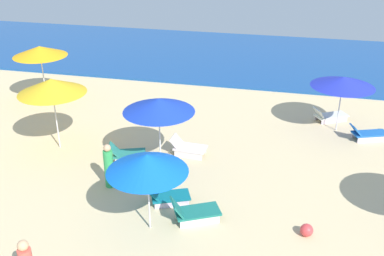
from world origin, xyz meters
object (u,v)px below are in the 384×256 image
lounge_chair_0_0 (368,134)px  umbrella_5 (52,86)px  umbrella_1 (159,105)px  beach_ball_0 (307,230)px  lounge_chair_1_0 (127,154)px  umbrella_0 (343,82)px  lounge_chair_1_1 (188,148)px  lounge_chair_3_0 (167,196)px  lounge_chair_0_1 (329,116)px  umbrella_3 (147,163)px  beachgoer_2 (109,167)px  umbrella_4 (40,51)px  lounge_chair_3_1 (194,212)px

lounge_chair_0_0 → umbrella_5: (-11.36, -3.32, 2.20)m
umbrella_1 → beach_ball_0: umbrella_1 is taller
lounge_chair_1_0 → umbrella_5: size_ratio=0.52×
umbrella_0 → lounge_chair_1_1: (-5.39, -3.39, -1.80)m
umbrella_0 → beach_ball_0: size_ratio=6.91×
lounge_chair_0_0 → lounge_chair_3_0: size_ratio=1.09×
lounge_chair_0_1 → umbrella_5: (-9.98, -4.84, 2.22)m
umbrella_3 → umbrella_5: (-4.83, 3.85, 0.37)m
umbrella_3 → umbrella_0: bearing=55.3°
lounge_chair_1_0 → beachgoer_2: (0.08, -1.74, 0.45)m
lounge_chair_1_0 → umbrella_3: size_ratio=0.60×
lounge_chair_1_0 → lounge_chair_3_0: 3.08m
lounge_chair_0_0 → umbrella_4: umbrella_4 is taller
lounge_chair_0_0 → lounge_chair_3_0: 8.70m
umbrella_1 → umbrella_5: umbrella_5 is taller
lounge_chair_3_1 → beach_ball_0: (3.14, 0.04, -0.11)m
lounge_chair_0_0 → umbrella_3: size_ratio=0.67×
lounge_chair_1_0 → lounge_chair_3_0: lounge_chair_1_0 is taller
beachgoer_2 → beach_ball_0: beachgoer_2 is taller
umbrella_0 → umbrella_3: bearing=-124.7°
lounge_chair_0_1 → lounge_chair_3_0: lounge_chair_0_1 is taller
lounge_chair_0_1 → lounge_chair_3_1: lounge_chair_3_1 is taller
lounge_chair_0_1 → umbrella_4: bearing=63.6°
umbrella_4 → lounge_chair_0_0: bearing=-3.3°
umbrella_0 → umbrella_1: 7.53m
umbrella_5 → umbrella_1: bearing=-5.8°
lounge_chair_0_0 → umbrella_5: umbrella_5 is taller
umbrella_0 → lounge_chair_0_1: 2.07m
lounge_chair_0_1 → lounge_chair_3_1: 9.03m
lounge_chair_0_1 → beach_ball_0: size_ratio=4.37×
umbrella_1 → beach_ball_0: (4.99, -2.79, -2.09)m
lounge_chair_1_1 → beachgoer_2: (-1.94, -2.65, 0.44)m
lounge_chair_0_0 → beachgoer_2: beachgoer_2 is taller
lounge_chair_1_1 → lounge_chair_3_0: size_ratio=0.92×
umbrella_3 → umbrella_5: size_ratio=0.86×
lounge_chair_1_0 → beach_ball_0: bearing=-134.5°
lounge_chair_1_1 → umbrella_5: umbrella_5 is taller
umbrella_4 → umbrella_0: bearing=-0.9°
umbrella_0 → umbrella_1: size_ratio=0.99×
umbrella_3 → beach_ball_0: (4.26, 0.65, -1.90)m
lounge_chair_1_0 → lounge_chair_3_0: size_ratio=0.98×
umbrella_1 → lounge_chair_3_1: size_ratio=1.64×
lounge_chair_3_1 → umbrella_3: bearing=91.6°
umbrella_0 → lounge_chair_3_1: bearing=-120.8°
umbrella_1 → umbrella_3: size_ratio=1.07×
umbrella_1 → lounge_chair_0_1: bearing=41.8°
lounge_chair_0_0 → lounge_chair_0_1: size_ratio=0.99×
umbrella_1 → lounge_chair_1_1: 2.34m
umbrella_4 → umbrella_5: 5.06m
umbrella_3 → umbrella_1: bearing=102.0°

